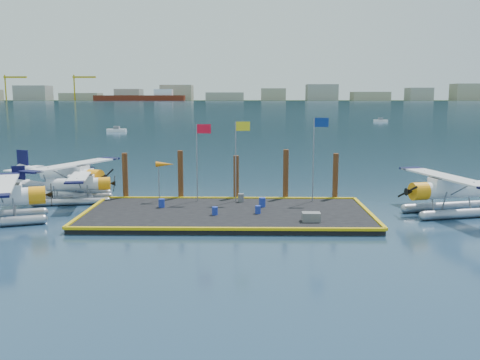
% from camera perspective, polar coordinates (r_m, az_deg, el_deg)
% --- Properties ---
extents(ground, '(4000.00, 4000.00, 0.00)m').
position_cam_1_polar(ground, '(38.22, -1.35, -3.97)').
color(ground, '#182E48').
rests_on(ground, ground).
extents(dock, '(20.00, 10.00, 0.40)m').
position_cam_1_polar(dock, '(38.17, -1.35, -3.67)').
color(dock, black).
rests_on(dock, ground).
extents(dock_bumpers, '(20.25, 10.25, 0.18)m').
position_cam_1_polar(dock_bumpers, '(38.11, -1.35, -3.25)').
color(dock_bumpers, gold).
rests_on(dock_bumpers, dock).
extents(far_backdrop, '(3050.00, 2050.00, 810.00)m').
position_cam_1_polar(far_backdrop, '(1790.68, 8.66, 8.93)').
color(far_backdrop, black).
rests_on(far_backdrop, ground).
extents(seaplane_b, '(8.03, 8.77, 3.10)m').
position_cam_1_polar(seaplane_b, '(45.00, -17.02, -0.64)').
color(seaplane_b, '#9B9EA9').
rests_on(seaplane_b, ground).
extents(seaplane_c, '(9.85, 10.37, 3.78)m').
position_cam_1_polar(seaplane_c, '(47.95, -17.67, 0.27)').
color(seaplane_c, '#9B9EA9').
rests_on(seaplane_c, ground).
extents(seaplane_d, '(9.81, 10.60, 3.76)m').
position_cam_1_polar(seaplane_d, '(41.63, 21.66, -1.23)').
color(seaplane_d, '#9B9EA9').
rests_on(seaplane_d, ground).
extents(drum_0, '(0.45, 0.45, 0.64)m').
position_cam_1_polar(drum_0, '(39.88, -8.36, -2.46)').
color(drum_0, '#1C309B').
rests_on(drum_0, dock).
extents(drum_1, '(0.40, 0.40, 0.56)m').
position_cam_1_polar(drum_1, '(37.44, 1.93, -3.18)').
color(drum_1, '#1C309B').
rests_on(drum_1, dock).
extents(drum_2, '(0.49, 0.49, 0.69)m').
position_cam_1_polar(drum_2, '(39.67, 2.38, -2.39)').
color(drum_2, '#1C309B').
rests_on(drum_2, dock).
extents(drum_3, '(0.40, 0.40, 0.57)m').
position_cam_1_polar(drum_3, '(37.03, -2.70, -3.31)').
color(drum_3, '#1C309B').
rests_on(drum_3, dock).
extents(drum_5, '(0.46, 0.46, 0.64)m').
position_cam_1_polar(drum_5, '(41.47, 0.11, -1.91)').
color(drum_5, '#5E5E63').
rests_on(drum_5, dock).
extents(crate, '(1.19, 0.79, 0.59)m').
position_cam_1_polar(crate, '(35.43, 7.59, -3.93)').
color(crate, '#5E5E63').
rests_on(crate, dock).
extents(flagpole_red, '(1.14, 0.08, 6.00)m').
position_cam_1_polar(flagpole_red, '(41.40, -4.34, 3.18)').
color(flagpole_red, gray).
rests_on(flagpole_red, dock).
extents(flagpole_yellow, '(1.14, 0.08, 6.20)m').
position_cam_1_polar(flagpole_yellow, '(41.22, -0.19, 3.34)').
color(flagpole_yellow, gray).
rests_on(flagpole_yellow, dock).
extents(flagpole_blue, '(1.14, 0.08, 6.50)m').
position_cam_1_polar(flagpole_blue, '(41.52, 8.13, 3.54)').
color(flagpole_blue, gray).
rests_on(flagpole_blue, dock).
extents(windsock, '(1.40, 0.44, 3.12)m').
position_cam_1_polar(windsock, '(41.87, -8.05, 1.58)').
color(windsock, gray).
rests_on(windsock, dock).
extents(piling_0, '(0.44, 0.44, 4.00)m').
position_cam_1_polar(piling_0, '(44.26, -12.14, 0.25)').
color(piling_0, '#4C2515').
rests_on(piling_0, ground).
extents(piling_1, '(0.44, 0.44, 4.20)m').
position_cam_1_polar(piling_1, '(43.45, -6.36, 0.38)').
color(piling_1, '#4C2515').
rests_on(piling_1, ground).
extents(piling_2, '(0.44, 0.44, 3.80)m').
position_cam_1_polar(piling_2, '(43.14, -0.41, 0.10)').
color(piling_2, '#4C2515').
rests_on(piling_2, ground).
extents(piling_3, '(0.44, 0.44, 4.30)m').
position_cam_1_polar(piling_3, '(43.20, 4.90, 0.42)').
color(piling_3, '#4C2515').
rests_on(piling_3, ground).
extents(piling_4, '(0.44, 0.44, 4.00)m').
position_cam_1_polar(piling_4, '(43.68, 10.14, 0.20)').
color(piling_4, '#4C2515').
rests_on(piling_4, ground).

